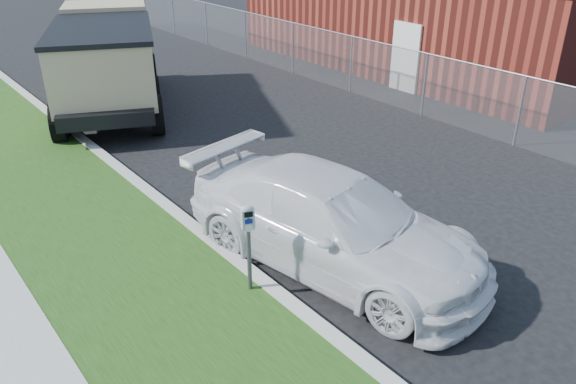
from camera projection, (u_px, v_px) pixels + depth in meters
ground at (381, 238)px, 10.36m from camera, size 120.00×120.00×0.00m
streetside at (36, 299)px, 8.64m from camera, size 6.12×50.00×0.15m
chainlink_fence at (352, 53)px, 18.00m from camera, size 0.06×30.06×30.00m
brick_building at (446, 4)px, 21.64m from camera, size 9.20×14.20×4.17m
parking_meter at (248, 230)px, 8.30m from camera, size 0.24×0.20×1.46m
white_wagon at (331, 220)px, 9.36m from camera, size 3.25×5.78×1.58m
dump_truck at (107, 56)px, 16.56m from camera, size 5.14×7.35×2.72m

